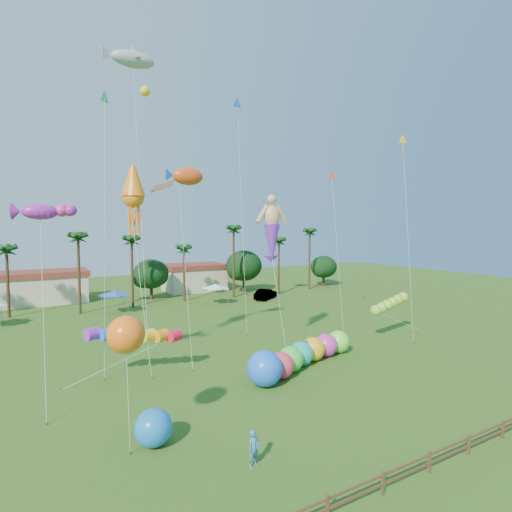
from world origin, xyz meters
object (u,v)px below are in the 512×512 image
car_b (266,294)px  blue_ball (153,428)px  spectator_a (254,448)px  spectator_b (306,352)px  caterpillar_inflatable (299,356)px

car_b → blue_ball: size_ratio=2.61×
spectator_a → blue_ball: blue_ball is taller
car_b → spectator_b: spectator_b is taller
car_b → spectator_a: bearing=114.2°
spectator_b → spectator_a: bearing=-117.7°
car_b → blue_ball: blue_ball is taller
spectator_a → caterpillar_inflatable: (9.56, 9.57, 0.19)m
car_b → caterpillar_inflatable: caterpillar_inflatable is taller
spectator_a → blue_ball: bearing=117.6°
spectator_b → blue_ball: size_ratio=0.94×
caterpillar_inflatable → spectator_b: bearing=13.7°
car_b → blue_ball: 42.92m
car_b → spectator_a: (-23.32, -37.52, 0.04)m
spectator_b → caterpillar_inflatable: bearing=-128.3°
spectator_b → caterpillar_inflatable: caterpillar_inflatable is taller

